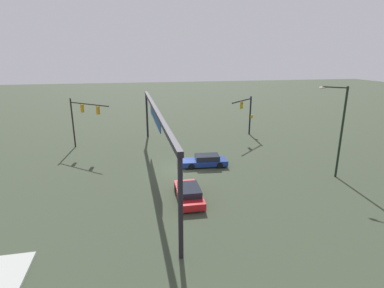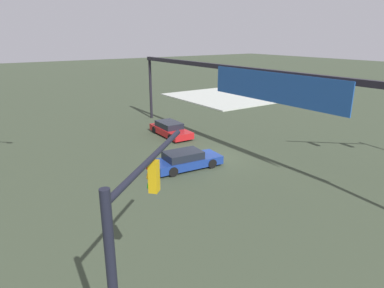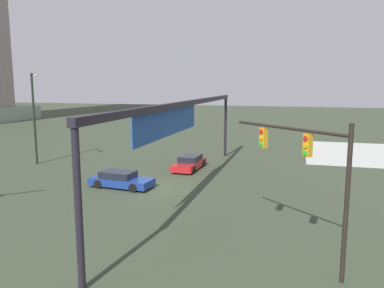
{
  "view_description": "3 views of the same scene",
  "coord_description": "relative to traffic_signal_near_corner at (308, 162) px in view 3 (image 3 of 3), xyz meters",
  "views": [
    {
      "loc": [
        28.6,
        -5.12,
        11.15
      ],
      "look_at": [
        -1.34,
        1.18,
        2.24
      ],
      "focal_mm": 28.39,
      "sensor_mm": 36.0,
      "label": 1
    },
    {
      "loc": [
        -18.38,
        14.2,
        8.56
      ],
      "look_at": [
        -1.21,
        2.39,
        1.89
      ],
      "focal_mm": 31.92,
      "sensor_mm": 36.0,
      "label": 2
    },
    {
      "loc": [
        -25.46,
        -10.24,
        7.6
      ],
      "look_at": [
        2.86,
        -2.14,
        2.94
      ],
      "focal_mm": 35.71,
      "sensor_mm": 36.0,
      "label": 3
    }
  ],
  "objects": [
    {
      "name": "traffic_signal_near_corner",
      "position": [
        0.0,
        0.0,
        0.0
      ],
      "size": [
        4.36,
        4.86,
        6.18
      ],
      "rotation": [
        0.0,
        0.0,
        0.84
      ],
      "color": "black",
      "rests_on": "ground"
    },
    {
      "name": "sidewalk_corner",
      "position": [
        28.48,
        -5.68,
        -4.34
      ],
      "size": [
        14.66,
        10.77,
        0.15
      ],
      "primitive_type": "cube",
      "color": "#B3B9B0",
      "rests_on": "ground"
    },
    {
      "name": "streetlamp_curved_arm",
      "position": [
        14.13,
        24.36,
        0.54
      ],
      "size": [
        1.85,
        1.94,
        8.58
      ],
      "rotation": [
        0.0,
        0.0,
        -2.33
      ],
      "color": "black",
      "rests_on": "ground"
    },
    {
      "name": "sedan_car_waiting_far",
      "position": [
        8.88,
        13.02,
        -3.84
      ],
      "size": [
        2.24,
        4.85,
        1.21
      ],
      "rotation": [
        0.0,
        0.0,
        -1.66
      ],
      "color": "navy",
      "rests_on": "ground"
    },
    {
      "name": "ground_plane",
      "position": [
        9.37,
        10.62,
        -4.41
      ],
      "size": [
        214.19,
        214.19,
        0.0
      ],
      "primitive_type": "plane",
      "color": "#37412F"
    },
    {
      "name": "sedan_car_approaching",
      "position": [
        16.19,
        9.83,
        -3.83
      ],
      "size": [
        4.9,
        2.06,
        1.21
      ],
      "rotation": [
        0.0,
        0.0,
        3.11
      ],
      "color": "#B4191C",
      "rests_on": "ground"
    },
    {
      "name": "overhead_sign_gantry",
      "position": [
        8.48,
        8.02,
        1.1
      ],
      "size": [
        28.12,
        0.43,
        6.44
      ],
      "color": "black",
      "rests_on": "ground"
    }
  ]
}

